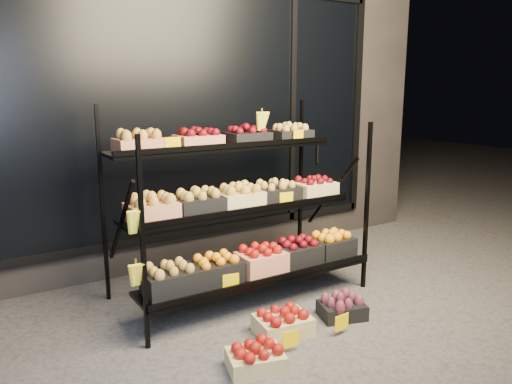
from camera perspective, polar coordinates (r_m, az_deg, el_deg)
ground at (r=4.02m, az=3.03°, el=-14.60°), size 24.00×24.00×0.00m
building at (r=5.90m, az=-11.63°, el=11.30°), size 6.00×2.08×3.50m
display_rack at (r=4.21m, az=-1.63°, el=-1.87°), size 2.18×1.02×1.69m
tag_floor_a at (r=3.59m, az=3.99°, el=-16.96°), size 0.13×0.01×0.12m
tag_floor_b at (r=3.85m, az=9.75°, el=-15.00°), size 0.13×0.01×0.12m
floor_crate_left at (r=3.38m, az=-0.05°, el=-18.38°), size 0.41×0.35×0.19m
floor_crate_midright at (r=3.81m, az=3.11°, el=-14.61°), size 0.43×0.34×0.20m
floor_crate_right at (r=4.10m, az=9.80°, el=-12.84°), size 0.41×0.35×0.18m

